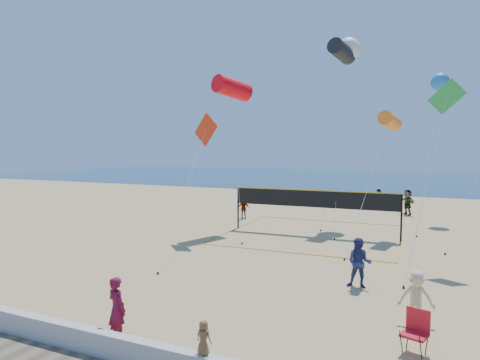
% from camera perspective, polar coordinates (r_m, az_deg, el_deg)
% --- Properties ---
extents(ground, '(120.00, 120.00, 0.00)m').
position_cam_1_polar(ground, '(12.77, 1.90, -19.16)').
color(ground, tan).
rests_on(ground, ground).
extents(ocean, '(140.00, 50.00, 0.03)m').
position_cam_1_polar(ocean, '(73.12, 21.03, 0.07)').
color(ocean, navy).
rests_on(ocean, ground).
extents(woman, '(0.73, 0.58, 1.73)m').
position_cam_1_polar(woman, '(12.13, -16.09, -16.22)').
color(woman, maroon).
rests_on(woman, ground).
extents(toddler, '(0.39, 0.27, 0.75)m').
position_cam_1_polar(toddler, '(9.92, -4.88, -20.18)').
color(toddler, brown).
rests_on(toddler, seawall).
extents(bystander_a, '(0.90, 0.71, 1.82)m').
position_cam_1_polar(bystander_a, '(16.39, 15.63, -10.60)').
color(bystander_a, navy).
rests_on(bystander_a, ground).
extents(bystander_b, '(1.08, 0.70, 1.57)m').
position_cam_1_polar(bystander_b, '(13.71, 22.43, -14.29)').
color(bystander_b, beige).
rests_on(bystander_b, ground).
extents(far_person_0, '(0.91, 0.73, 1.45)m').
position_cam_1_polar(far_person_0, '(30.78, 0.45, -3.81)').
color(far_person_0, gray).
rests_on(far_person_0, ground).
extents(far_person_1, '(1.64, 1.68, 1.92)m').
position_cam_1_polar(far_person_1, '(34.82, 21.42, -2.77)').
color(far_person_1, gray).
rests_on(far_person_1, ground).
extents(far_person_3, '(0.93, 0.80, 1.65)m').
position_cam_1_polar(far_person_3, '(37.35, 18.05, -2.43)').
color(far_person_3, gray).
rests_on(far_person_3, ground).
extents(camp_chair, '(0.72, 0.83, 1.20)m').
position_cam_1_polar(camp_chair, '(12.03, 22.43, -17.84)').
color(camp_chair, red).
rests_on(camp_chair, ground).
extents(volleyball_net, '(10.10, 9.96, 2.63)m').
position_cam_1_polar(volleyball_net, '(25.40, 9.80, -3.12)').
color(volleyball_net, black).
rests_on(volleyball_net, ground).
extents(kite_0, '(3.54, 5.53, 9.51)m').
position_cam_1_polar(kite_0, '(27.17, -1.04, 12.13)').
color(kite_0, red).
rests_on(kite_0, ground).
extents(kite_1, '(1.75, 7.18, 12.18)m').
position_cam_1_polar(kite_1, '(30.43, 13.41, 16.33)').
color(kite_1, black).
rests_on(kite_1, ground).
extents(kite_2, '(1.79, 8.02, 7.18)m').
position_cam_1_polar(kite_2, '(26.26, 19.35, 7.44)').
color(kite_2, orange).
rests_on(kite_2, ground).
extents(kite_3, '(2.70, 7.50, 7.05)m').
position_cam_1_polar(kite_3, '(23.85, -4.76, 6.14)').
color(kite_3, red).
rests_on(kite_3, ground).
extents(kite_4, '(2.11, 5.12, 8.12)m').
position_cam_1_polar(kite_4, '(20.95, 25.65, 8.94)').
color(kite_4, green).
rests_on(kite_4, ground).
extents(kite_6, '(1.65, 5.67, 12.62)m').
position_cam_1_polar(kite_6, '(31.53, 14.25, 16.51)').
color(kite_6, white).
rests_on(kite_6, ground).
extents(kite_7, '(1.81, 8.72, 10.39)m').
position_cam_1_polar(kite_7, '(34.23, 25.13, 11.76)').
color(kite_7, blue).
rests_on(kite_7, ground).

